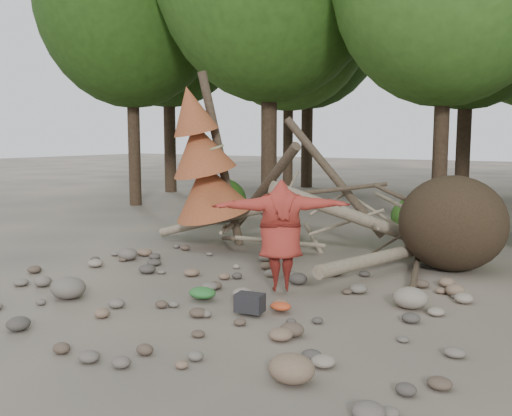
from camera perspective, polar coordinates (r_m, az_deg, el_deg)
The scene contains 13 objects.
ground at distance 9.77m, azimuth -2.78°, elevation -9.27°, with size 120.00×120.00×0.00m, color #514C44.
deadfall_pile at distance 12.48m, azimuth 16.39°, elevation -1.47°, with size 8.55×5.24×3.30m.
dead_conifer at distance 13.95m, azimuth -5.24°, elevation 4.47°, with size 2.06×2.16×4.35m.
bush_left at distance 18.54m, azimuth -3.74°, elevation 0.84°, with size 1.80×1.80×1.44m, color #254A13.
bush_mid at distance 16.26m, azimuth 15.76°, elevation -0.88°, with size 1.40×1.40×1.12m, color #305E1B.
frisbee_thrower at distance 9.94m, azimuth 2.48°, elevation -2.73°, with size 2.72×1.96×2.55m.
backpack at distance 8.98m, azimuth -0.62°, elevation -9.82°, with size 0.43×0.29×0.29m, color black.
cloth_green at distance 9.78m, azimuth -5.39°, elevation -8.72°, with size 0.48×0.40×0.18m, color #29672B.
cloth_orange at distance 9.11m, azimuth 2.48°, elevation -10.09°, with size 0.34×0.28×0.12m, color #B5411F.
boulder_front_left at distance 10.37m, azimuth -18.28°, elevation -7.58°, with size 0.63×0.57×0.38m, color #676056.
boulder_front_right at distance 6.69m, azimuth 3.57°, elevation -15.73°, with size 0.55×0.49×0.33m, color #775F4A.
boulder_mid_right at distance 9.65m, azimuth 15.18°, elevation -8.67°, with size 0.58×0.52×0.35m, color gray.
boulder_mid_left at distance 13.16m, azimuth -12.71°, elevation -4.51°, with size 0.46×0.42×0.28m, color #635B53.
Camera 1 is at (5.45, -7.62, 2.77)m, focal length 40.00 mm.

